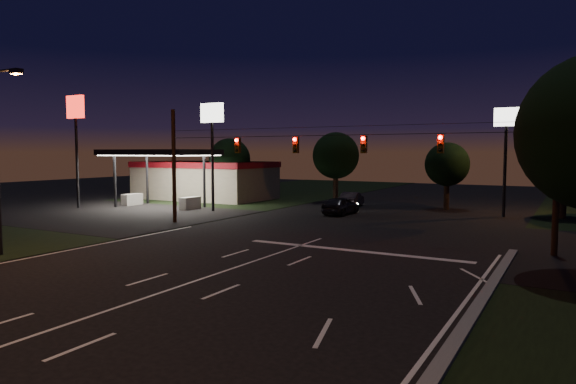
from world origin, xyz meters
The scene contains 17 objects.
ground centered at (0.00, 0.00, 0.00)m, with size 140.00×140.00×0.00m, color black.
cross_street_left centered at (-20.00, 16.00, 0.00)m, with size 20.00×16.00×0.02m, color black.
stop_bar centered at (3.00, 11.50, 0.01)m, with size 12.00×0.50×0.01m, color silver.
utility_pole_right centered at (12.00, 15.00, 0.00)m, with size 0.30×0.30×9.00m, color black.
utility_pole_left centered at (-12.00, 15.00, 0.00)m, with size 0.28×0.28×8.00m, color black.
signal_span centered at (0.00, 14.96, 5.50)m, with size 24.00×0.40×1.56m.
gas_station centered at (-21.86, 30.39, 2.38)m, with size 14.20×16.10×5.25m.
pole_sign_left_near centered at (-14.00, 22.00, 6.98)m, with size 2.20×0.30×9.10m.
pole_sign_left_far centered at (-26.00, 18.00, 7.61)m, with size 2.00×0.30×10.00m.
pole_sign_right centered at (8.00, 30.00, 6.24)m, with size 1.80×0.30×8.40m.
street_light_right_far centered at (11.24, 32.00, 5.24)m, with size 2.20×0.35×9.00m.
tree_far_a centered at (-17.98, 30.12, 4.26)m, with size 4.20×4.20×6.42m.
tree_far_b centered at (-7.98, 34.13, 4.61)m, with size 4.60×4.60×6.98m.
tree_far_c centered at (3.02, 33.10, 3.90)m, with size 3.80×3.80×5.86m.
tree_far_d centered at (12.02, 31.13, 4.83)m, with size 4.80×4.80×7.30m.
car_oncoming_a centered at (-3.64, 25.25, 0.73)m, with size 1.72×4.27×1.46m, color black.
car_oncoming_b centered at (-5.06, 31.04, 0.69)m, with size 1.45×4.16×1.37m, color black.
Camera 1 is at (12.77, -12.62, 5.01)m, focal length 32.00 mm.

